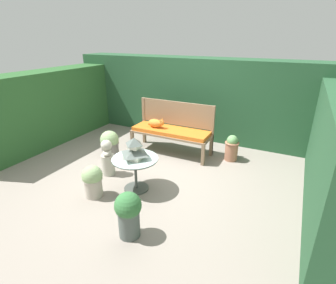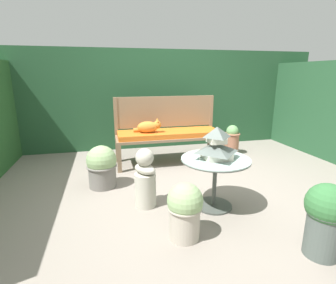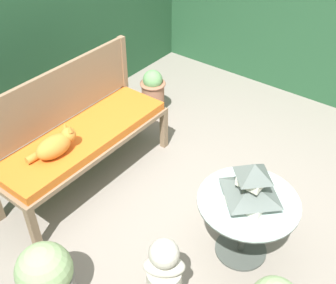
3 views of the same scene
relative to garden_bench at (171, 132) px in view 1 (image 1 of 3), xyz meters
The scene contains 13 objects.
ground 1.02m from the garden_bench, 86.01° to the right, with size 30.00×30.00×0.00m, color gray.
foliage_hedge_back 1.45m from the garden_bench, 87.34° to the left, with size 6.40×0.78×1.85m, color #234C2D.
foliage_hedge_left 2.91m from the garden_bench, 164.65° to the right, with size 0.70×3.50×1.61m, color #285628.
garden_bench is the anchor object (origin of this frame).
bench_backrest 0.39m from the garden_bench, 90.00° to the left, with size 1.67×0.06×1.05m.
cat 0.37m from the garden_bench, behind, with size 0.42×0.22×0.22m.
patio_table 1.53m from the garden_bench, 85.14° to the right, with size 0.73×0.73×0.55m.
pagoda_birdhouse 1.55m from the garden_bench, 85.14° to the right, with size 0.36×0.36×0.34m.
garden_bust 1.46m from the garden_bench, 113.88° to the right, with size 0.28×0.31×0.65m.
potted_plant_bench_right 1.26m from the garden_bench, 10.80° to the left, with size 0.28×0.28×0.52m.
potted_plant_table_far 1.27m from the garden_bench, 146.20° to the right, with size 0.38×0.38×0.54m.
potted_plant_hedge_corner 2.03m from the garden_bench, 99.85° to the right, with size 0.31×0.31×0.51m.
potted_plant_patio_mid 2.55m from the garden_bench, 75.30° to the right, with size 0.33×0.33×0.61m.
Camera 1 is at (2.18, -3.65, 2.32)m, focal length 28.00 mm.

